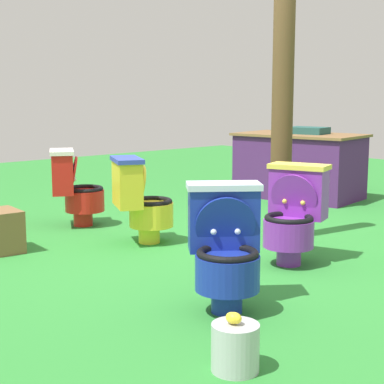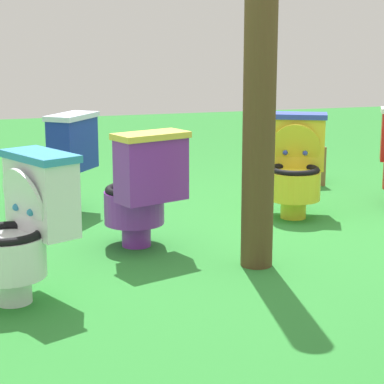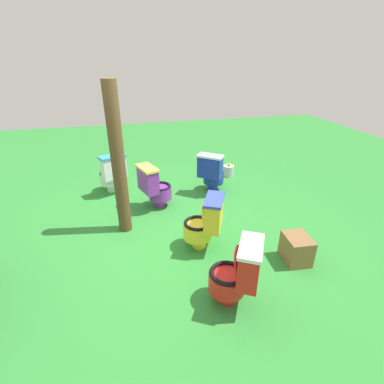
% 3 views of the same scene
% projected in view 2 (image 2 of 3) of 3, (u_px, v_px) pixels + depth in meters
% --- Properties ---
extents(ground, '(14.00, 14.00, 0.00)m').
position_uv_depth(ground, '(250.00, 237.00, 4.69)').
color(ground, '#2D8433').
extents(toilet_purple, '(0.54, 0.60, 0.73)m').
position_uv_depth(toilet_purple, '(142.00, 189.00, 4.37)').
color(toilet_purple, purple).
rests_on(toilet_purple, ground).
extents(toilet_blue, '(0.64, 0.62, 0.73)m').
position_uv_depth(toilet_blue, '(61.00, 162.00, 5.27)').
color(toilet_blue, '#192D9E').
rests_on(toilet_blue, ground).
extents(toilet_white, '(0.62, 0.57, 0.73)m').
position_uv_depth(toilet_white, '(24.00, 226.00, 3.54)').
color(toilet_white, white).
rests_on(toilet_white, ground).
extents(toilet_yellow, '(0.58, 0.62, 0.73)m').
position_uv_depth(toilet_yellow, '(295.00, 164.00, 5.17)').
color(toilet_yellow, yellow).
rests_on(toilet_yellow, ground).
extents(wooden_post, '(0.18, 0.18, 2.04)m').
position_uv_depth(wooden_post, '(260.00, 85.00, 3.92)').
color(wooden_post, brown).
rests_on(wooden_post, ground).
extents(small_crate, '(0.38, 0.32, 0.34)m').
position_uv_depth(small_crate, '(300.00, 165.00, 6.30)').
color(small_crate, brown).
rests_on(small_crate, ground).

